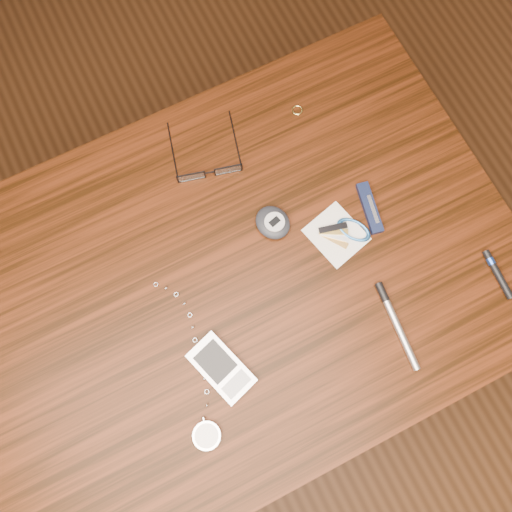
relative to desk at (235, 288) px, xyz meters
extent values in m
plane|color=#472814|center=(0.00, 0.00, -0.65)|extent=(3.80, 3.80, 0.00)
cube|color=#371608|center=(0.00, 0.00, 0.08)|extent=(1.00, 0.70, 0.03)
cylinder|color=#4C2814|center=(0.45, -0.30, -0.29)|extent=(0.05, 0.05, 0.71)
cylinder|color=#4C2814|center=(-0.45, 0.30, -0.29)|extent=(0.05, 0.05, 0.71)
cylinder|color=#4C2814|center=(0.45, 0.30, -0.29)|extent=(0.05, 0.05, 0.71)
cube|color=black|center=(0.01, 0.20, 0.12)|extent=(0.05, 0.02, 0.03)
cube|color=white|center=(0.01, 0.20, 0.12)|extent=(0.05, 0.01, 0.02)
cylinder|color=black|center=(0.00, 0.26, 0.10)|extent=(0.03, 0.12, 0.00)
cube|color=black|center=(0.08, 0.18, 0.12)|extent=(0.05, 0.02, 0.03)
cube|color=white|center=(0.08, 0.18, 0.12)|extent=(0.05, 0.01, 0.02)
cylinder|color=black|center=(0.12, 0.23, 0.10)|extent=(0.03, 0.12, 0.00)
cube|color=black|center=(0.05, 0.19, 0.12)|extent=(0.02, 0.01, 0.00)
torus|color=#EAD36C|center=(0.25, 0.23, 0.10)|extent=(0.03, 0.03, 0.00)
cylinder|color=silver|center=(-0.15, -0.21, 0.11)|extent=(0.05, 0.05, 0.01)
cylinder|color=white|center=(-0.15, -0.21, 0.11)|extent=(0.04, 0.04, 0.00)
cylinder|color=silver|center=(-0.14, -0.19, 0.11)|extent=(0.01, 0.01, 0.01)
torus|color=silver|center=(-0.13, -0.17, 0.10)|extent=(0.01, 0.01, 0.01)
torus|color=silver|center=(-0.12, -0.15, 0.10)|extent=(0.01, 0.01, 0.00)
torus|color=silver|center=(-0.12, -0.13, 0.10)|extent=(0.01, 0.01, 0.01)
torus|color=silver|center=(-0.11, -0.11, 0.10)|extent=(0.01, 0.01, 0.00)
torus|color=silver|center=(-0.11, -0.09, 0.10)|extent=(0.01, 0.01, 0.01)
torus|color=silver|center=(-0.10, -0.07, 0.10)|extent=(0.01, 0.01, 0.00)
torus|color=silver|center=(-0.10, -0.05, 0.10)|extent=(0.01, 0.00, 0.01)
torus|color=silver|center=(-0.09, -0.03, 0.10)|extent=(0.01, 0.01, 0.00)
torus|color=silver|center=(-0.09, 0.00, 0.10)|extent=(0.01, 0.00, 0.01)
torus|color=silver|center=(-0.10, 0.02, 0.10)|extent=(0.01, 0.01, 0.00)
torus|color=silver|center=(-0.11, 0.03, 0.10)|extent=(0.01, 0.01, 0.01)
torus|color=silver|center=(-0.12, 0.05, 0.10)|extent=(0.01, 0.01, 0.00)
cube|color=#B6B5BA|center=(-0.08, -0.13, 0.11)|extent=(0.09, 0.12, 0.01)
cube|color=black|center=(-0.09, -0.12, 0.12)|extent=(0.06, 0.07, 0.00)
cube|color=#9C9DA3|center=(-0.07, -0.16, 0.12)|extent=(0.05, 0.04, 0.00)
ellipsoid|color=black|center=(0.11, 0.05, 0.11)|extent=(0.07, 0.08, 0.02)
cylinder|color=#A1A5AA|center=(0.11, 0.05, 0.13)|extent=(0.04, 0.04, 0.00)
cube|color=black|center=(0.11, 0.05, 0.13)|extent=(0.02, 0.02, 0.00)
cube|color=white|center=(0.20, -0.01, 0.10)|extent=(0.10, 0.11, 0.00)
torus|color=#2665B1|center=(0.23, -0.02, 0.11)|extent=(0.07, 0.07, 0.01)
cube|color=olive|center=(0.19, -0.02, 0.10)|extent=(0.04, 0.05, 0.00)
cube|color=silver|center=(0.19, -0.01, 0.11)|extent=(0.05, 0.04, 0.00)
cube|color=olive|center=(0.19, -0.01, 0.11)|extent=(0.05, 0.03, 0.00)
cube|color=black|center=(0.20, 0.00, 0.11)|extent=(0.05, 0.02, 0.00)
cube|color=#0F1A33|center=(0.27, 0.00, 0.11)|extent=(0.04, 0.10, 0.01)
cube|color=silver|center=(0.28, 0.00, 0.11)|extent=(0.02, 0.05, 0.00)
cylinder|color=#ADAEB2|center=(0.21, -0.20, 0.11)|extent=(0.03, 0.16, 0.01)
cylinder|color=black|center=(0.22, -0.14, 0.11)|extent=(0.02, 0.03, 0.01)
cylinder|color=black|center=(0.41, -0.20, 0.11)|extent=(0.02, 0.09, 0.01)
cylinder|color=#203F99|center=(0.41, -0.18, 0.11)|extent=(0.01, 0.01, 0.01)
camera|label=1|loc=(-0.04, -0.17, 0.95)|focal=35.00mm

